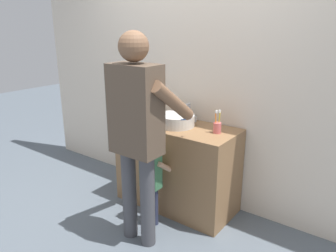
{
  "coord_description": "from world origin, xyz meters",
  "views": [
    {
      "loc": [
        1.66,
        -2.11,
        1.76
      ],
      "look_at": [
        0.0,
        0.15,
        0.88
      ],
      "focal_mm": 34.44,
      "sensor_mm": 36.0,
      "label": 1
    }
  ],
  "objects_px": {
    "child_toddler": "(151,175)",
    "adult_parent": "(137,123)",
    "toothbrush_cup": "(217,127)",
    "soap_bottle": "(152,113)"
  },
  "relations": [
    {
      "from": "soap_bottle",
      "to": "adult_parent",
      "type": "height_order",
      "value": "adult_parent"
    },
    {
      "from": "child_toddler",
      "to": "adult_parent",
      "type": "bearing_deg",
      "value": -74.1
    },
    {
      "from": "adult_parent",
      "to": "soap_bottle",
      "type": "bearing_deg",
      "value": 121.11
    },
    {
      "from": "child_toddler",
      "to": "adult_parent",
      "type": "xyz_separation_m",
      "value": [
        0.07,
        -0.24,
        0.56
      ]
    },
    {
      "from": "child_toddler",
      "to": "adult_parent",
      "type": "height_order",
      "value": "adult_parent"
    },
    {
      "from": "soap_bottle",
      "to": "adult_parent",
      "type": "relative_size",
      "value": 0.1
    },
    {
      "from": "toothbrush_cup",
      "to": "adult_parent",
      "type": "bearing_deg",
      "value": -117.33
    },
    {
      "from": "soap_bottle",
      "to": "child_toddler",
      "type": "xyz_separation_m",
      "value": [
        0.33,
        -0.42,
        -0.43
      ]
    },
    {
      "from": "toothbrush_cup",
      "to": "adult_parent",
      "type": "height_order",
      "value": "adult_parent"
    },
    {
      "from": "toothbrush_cup",
      "to": "soap_bottle",
      "type": "relative_size",
      "value": 1.25
    }
  ]
}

